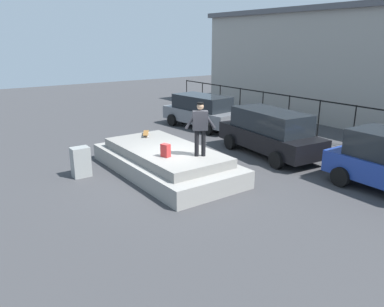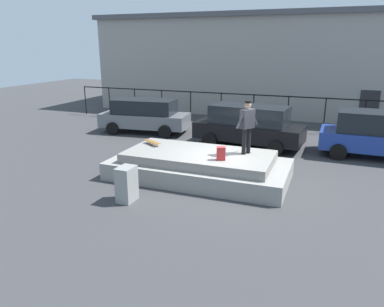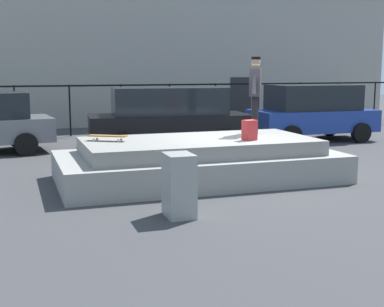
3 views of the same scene
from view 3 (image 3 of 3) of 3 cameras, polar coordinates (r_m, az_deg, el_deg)
ground_plane at (r=11.91m, az=5.14°, el=-2.53°), size 60.00×60.00×0.00m
concrete_ledge at (r=11.49m, az=0.76°, el=-0.83°), size 6.00×2.94×0.90m
skateboarder at (r=12.29m, az=6.81°, el=6.87°), size 0.58×0.90×1.75m
skateboard at (r=11.20m, az=-9.04°, el=1.85°), size 0.81×0.60×0.12m
backpack at (r=11.24m, az=6.19°, el=2.51°), size 0.32×0.27×0.43m
car_black_hatchback_mid at (r=15.92m, az=-2.45°, el=3.96°), size 4.91×2.38×1.84m
car_blue_hatchback_far at (r=18.20m, az=12.80°, el=4.41°), size 4.11×2.19×1.86m
utility_box at (r=8.65m, az=-1.40°, el=-3.43°), size 0.45×0.61×1.04m
fence_row at (r=19.84m, az=-4.98°, el=5.78°), size 24.06×0.06×1.82m
warehouse_building at (r=26.56m, az=-8.69°, el=10.70°), size 25.40×9.10×6.31m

